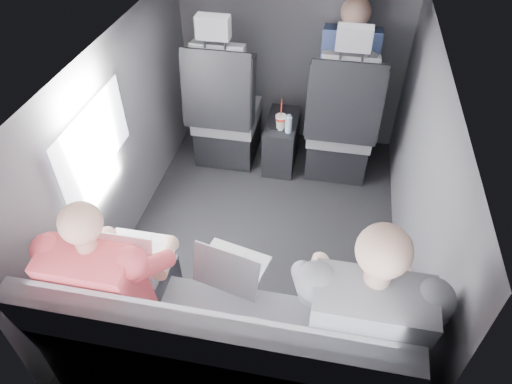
% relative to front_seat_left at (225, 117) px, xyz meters
% --- Properties ---
extents(floor, '(2.60, 2.60, 0.00)m').
position_rel_front_seat_left_xyz_m(floor, '(0.45, -0.84, -0.40)').
color(floor, black).
rests_on(floor, ground).
extents(ceiling, '(2.60, 2.60, 0.00)m').
position_rel_front_seat_left_xyz_m(ceiling, '(0.45, -0.84, 0.95)').
color(ceiling, '#B2B2AD').
rests_on(ceiling, panel_back).
extents(panel_left, '(0.02, 2.60, 1.35)m').
position_rel_front_seat_left_xyz_m(panel_left, '(-0.45, -0.84, 0.27)').
color(panel_left, '#56565B').
rests_on(panel_left, floor).
extents(panel_right, '(0.02, 2.60, 1.35)m').
position_rel_front_seat_left_xyz_m(panel_right, '(1.35, -0.84, 0.27)').
color(panel_right, '#56565B').
rests_on(panel_right, floor).
extents(panel_front, '(1.80, 0.02, 1.35)m').
position_rel_front_seat_left_xyz_m(panel_front, '(0.45, 0.46, 0.27)').
color(panel_front, '#56565B').
rests_on(panel_front, floor).
extents(panel_back, '(1.80, 0.02, 1.35)m').
position_rel_front_seat_left_xyz_m(panel_back, '(0.45, -2.14, 0.27)').
color(panel_back, '#56565B').
rests_on(panel_back, floor).
extents(side_window, '(0.02, 0.75, 0.42)m').
position_rel_front_seat_left_xyz_m(side_window, '(-0.43, -1.14, 0.50)').
color(side_window, white).
rests_on(side_window, panel_left).
extents(seatbelt, '(0.35, 0.11, 0.59)m').
position_rel_front_seat_left_xyz_m(seatbelt, '(0.90, -0.17, 0.40)').
color(seatbelt, black).
rests_on(seatbelt, front_seat_right).
extents(front_seat_left, '(0.52, 0.58, 1.26)m').
position_rel_front_seat_left_xyz_m(front_seat_left, '(0.00, 0.00, 0.00)').
color(front_seat_left, black).
rests_on(front_seat_left, floor).
extents(front_seat_right, '(0.52, 0.58, 1.26)m').
position_rel_front_seat_left_xyz_m(front_seat_right, '(0.90, 0.00, 0.00)').
color(front_seat_right, black).
rests_on(front_seat_right, floor).
extents(center_console, '(0.24, 0.48, 0.41)m').
position_rel_front_seat_left_xyz_m(center_console, '(0.45, 0.04, -0.20)').
color(center_console, black).
rests_on(center_console, floor).
extents(rear_bench, '(1.60, 0.57, 0.92)m').
position_rel_front_seat_left_xyz_m(rear_bench, '(0.45, -1.90, -0.09)').
color(rear_bench, slate).
rests_on(rear_bench, floor).
extents(soda_cup, '(0.08, 0.08, 0.25)m').
position_rel_front_seat_left_xyz_m(soda_cup, '(0.45, -0.08, 0.06)').
color(soda_cup, white).
rests_on(soda_cup, center_console).
extents(water_bottle, '(0.05, 0.05, 0.15)m').
position_rel_front_seat_left_xyz_m(water_bottle, '(0.51, -0.11, 0.07)').
color(water_bottle, '#A0BCD8').
rests_on(water_bottle, center_console).
extents(laptop_white, '(0.32, 0.29, 0.24)m').
position_rel_front_seat_left_xyz_m(laptop_white, '(-0.06, -1.63, 0.23)').
color(laptop_white, white).
rests_on(laptop_white, passenger_rear_left).
extents(laptop_silver, '(0.36, 0.35, 0.23)m').
position_rel_front_seat_left_xyz_m(laptop_silver, '(0.44, -1.63, 0.23)').
color(laptop_silver, '#A8A8AD').
rests_on(laptop_silver, rear_bench).
extents(laptop_black, '(0.36, 0.34, 0.24)m').
position_rel_front_seat_left_xyz_m(laptop_black, '(1.07, -1.68, 0.23)').
color(laptop_black, black).
rests_on(laptop_black, passenger_rear_right).
extents(passenger_rear_left, '(0.48, 0.60, 1.19)m').
position_rel_front_seat_left_xyz_m(passenger_rear_left, '(-0.06, -1.81, 0.22)').
color(passenger_rear_left, '#343439').
rests_on(passenger_rear_left, rear_bench).
extents(passenger_rear_right, '(0.54, 0.66, 1.29)m').
position_rel_front_seat_left_xyz_m(passenger_rear_right, '(1.05, -1.81, 0.25)').
color(passenger_rear_right, navy).
rests_on(passenger_rear_right, rear_bench).
extents(passenger_front_right, '(0.42, 0.42, 0.87)m').
position_rel_front_seat_left_xyz_m(passenger_front_right, '(0.90, 0.26, 0.36)').
color(passenger_front_right, navy).
rests_on(passenger_front_right, front_seat_right).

